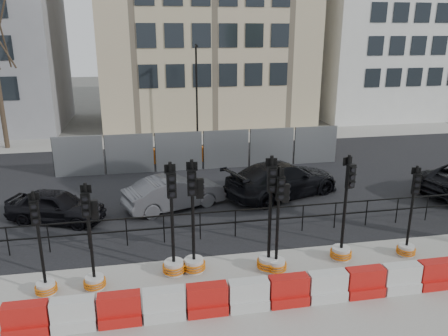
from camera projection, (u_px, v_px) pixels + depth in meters
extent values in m
plane|color=#51514C|center=(243.00, 254.00, 13.77)|extent=(120.00, 120.00, 0.00)
cube|color=gray|center=(270.00, 310.00, 10.96)|extent=(40.00, 6.00, 0.02)
cube|color=black|center=(209.00, 182.00, 20.33)|extent=(40.00, 14.00, 0.03)
cube|color=gray|center=(188.00, 138.00, 28.78)|extent=(40.00, 4.00, 0.02)
cube|color=silver|center=(388.00, 15.00, 35.04)|extent=(12.00, 9.00, 16.00)
cylinder|color=black|center=(8.00, 242.00, 13.47)|extent=(0.04, 0.04, 1.00)
cylinder|color=black|center=(49.00, 239.00, 13.68)|extent=(0.04, 0.04, 1.00)
cylinder|color=black|center=(88.00, 235.00, 13.90)|extent=(0.04, 0.04, 1.00)
cylinder|color=black|center=(127.00, 232.00, 14.11)|extent=(0.04, 0.04, 1.00)
cylinder|color=black|center=(164.00, 229.00, 14.32)|extent=(0.04, 0.04, 1.00)
cylinder|color=black|center=(200.00, 226.00, 14.54)|extent=(0.04, 0.04, 1.00)
cylinder|color=black|center=(235.00, 224.00, 14.75)|extent=(0.04, 0.04, 1.00)
cylinder|color=black|center=(269.00, 221.00, 14.96)|extent=(0.04, 0.04, 1.00)
cylinder|color=black|center=(303.00, 218.00, 15.18)|extent=(0.04, 0.04, 1.00)
cylinder|color=black|center=(335.00, 216.00, 15.39)|extent=(0.04, 0.04, 1.00)
cylinder|color=black|center=(366.00, 213.00, 15.60)|extent=(0.04, 0.04, 1.00)
cylinder|color=black|center=(397.00, 211.00, 15.82)|extent=(0.04, 0.04, 1.00)
cylinder|color=black|center=(427.00, 208.00, 16.03)|extent=(0.04, 0.04, 1.00)
cube|color=black|center=(235.00, 211.00, 14.61)|extent=(18.00, 0.04, 0.04)
cube|color=black|center=(235.00, 222.00, 14.73)|extent=(18.00, 0.04, 0.04)
cube|color=gray|center=(79.00, 157.00, 20.85)|extent=(2.30, 0.05, 2.00)
cylinder|color=black|center=(53.00, 158.00, 20.65)|extent=(0.05, 0.05, 2.00)
cube|color=gray|center=(130.00, 154.00, 21.28)|extent=(2.30, 0.05, 2.00)
cylinder|color=black|center=(105.00, 155.00, 21.07)|extent=(0.05, 0.05, 2.00)
cube|color=gray|center=(179.00, 152.00, 21.70)|extent=(2.30, 0.05, 2.00)
cylinder|color=black|center=(156.00, 153.00, 21.50)|extent=(0.05, 0.05, 2.00)
cube|color=gray|center=(226.00, 149.00, 22.13)|extent=(2.30, 0.05, 2.00)
cylinder|color=black|center=(204.00, 151.00, 21.92)|extent=(0.05, 0.05, 2.00)
cube|color=gray|center=(272.00, 147.00, 22.56)|extent=(2.30, 0.05, 2.00)
cylinder|color=black|center=(250.00, 148.00, 22.35)|extent=(0.05, 0.05, 2.00)
cube|color=gray|center=(316.00, 145.00, 22.98)|extent=(2.30, 0.05, 2.00)
cylinder|color=black|center=(295.00, 146.00, 22.78)|extent=(0.05, 0.05, 2.00)
cube|color=orange|center=(123.00, 158.00, 22.79)|extent=(1.00, 0.40, 0.80)
cube|color=orange|center=(162.00, 156.00, 23.15)|extent=(1.00, 0.40, 0.80)
cube|color=orange|center=(199.00, 154.00, 23.50)|extent=(1.00, 0.40, 0.80)
cube|color=orange|center=(235.00, 152.00, 23.86)|extent=(1.00, 0.40, 0.80)
cube|color=orange|center=(270.00, 151.00, 24.21)|extent=(1.00, 0.40, 0.80)
cube|color=orange|center=(305.00, 149.00, 24.57)|extent=(1.00, 0.40, 0.80)
cylinder|color=black|center=(197.00, 94.00, 27.04)|extent=(0.12, 0.12, 6.00)
cube|color=black|center=(196.00, 46.00, 25.94)|extent=(0.12, 0.50, 0.12)
cylinder|color=#473828|center=(0.00, 96.00, 25.42)|extent=(0.28, 0.28, 6.30)
cube|color=red|center=(28.00, 328.00, 10.08)|extent=(1.00, 0.50, 0.30)
cube|color=red|center=(25.00, 314.00, 9.96)|extent=(1.00, 0.35, 0.50)
cube|color=silver|center=(75.00, 323.00, 10.26)|extent=(1.00, 0.50, 0.30)
cube|color=silver|center=(73.00, 308.00, 10.14)|extent=(1.00, 0.35, 0.50)
cube|color=red|center=(121.00, 318.00, 10.45)|extent=(1.00, 0.50, 0.30)
cube|color=red|center=(119.00, 303.00, 10.33)|extent=(1.00, 0.35, 0.50)
cube|color=silver|center=(165.00, 313.00, 10.64)|extent=(1.00, 0.50, 0.30)
cube|color=silver|center=(164.00, 299.00, 10.52)|extent=(1.00, 0.35, 0.50)
cube|color=red|center=(207.00, 308.00, 10.82)|extent=(1.00, 0.50, 0.30)
cube|color=red|center=(207.00, 294.00, 10.70)|extent=(1.00, 0.35, 0.50)
cube|color=silver|center=(248.00, 303.00, 11.01)|extent=(1.00, 0.50, 0.30)
cube|color=silver|center=(248.00, 289.00, 10.89)|extent=(1.00, 0.35, 0.50)
cube|color=red|center=(288.00, 299.00, 11.20)|extent=(1.00, 0.50, 0.30)
cube|color=red|center=(289.00, 285.00, 11.08)|extent=(1.00, 0.35, 0.50)
cube|color=silver|center=(326.00, 294.00, 11.38)|extent=(1.00, 0.50, 0.30)
cube|color=silver|center=(327.00, 281.00, 11.26)|extent=(1.00, 0.35, 0.50)
cube|color=red|center=(364.00, 290.00, 11.57)|extent=(1.00, 0.50, 0.30)
cube|color=red|center=(365.00, 277.00, 11.45)|extent=(1.00, 0.35, 0.50)
cube|color=silver|center=(400.00, 286.00, 11.75)|extent=(1.00, 0.50, 0.30)
cube|color=silver|center=(401.00, 273.00, 11.64)|extent=(1.00, 0.35, 0.50)
cube|color=red|center=(434.00, 282.00, 11.94)|extent=(1.00, 0.50, 0.30)
cube|color=red|center=(437.00, 269.00, 11.82)|extent=(1.00, 0.35, 0.50)
cylinder|color=silver|center=(46.00, 288.00, 11.61)|extent=(0.48, 0.48, 0.36)
torus|color=#CD600B|center=(47.00, 291.00, 11.63)|extent=(0.58, 0.58, 0.04)
torus|color=#CD600B|center=(46.00, 288.00, 11.61)|extent=(0.58, 0.58, 0.04)
torus|color=#CD600B|center=(46.00, 286.00, 11.58)|extent=(0.58, 0.58, 0.04)
cylinder|color=black|center=(39.00, 240.00, 11.18)|extent=(0.08, 0.08, 2.67)
cube|color=black|center=(35.00, 213.00, 10.85)|extent=(0.23, 0.15, 0.62)
cylinder|color=black|center=(36.00, 221.00, 10.84)|extent=(0.14, 0.06, 0.13)
cylinder|color=black|center=(35.00, 214.00, 10.78)|extent=(0.14, 0.06, 0.13)
cylinder|color=black|center=(34.00, 206.00, 10.72)|extent=(0.14, 0.06, 0.13)
cube|color=black|center=(34.00, 197.00, 10.89)|extent=(0.27, 0.05, 0.21)
cylinder|color=silver|center=(95.00, 283.00, 11.85)|extent=(0.50, 0.50, 0.37)
torus|color=#CD600B|center=(95.00, 285.00, 11.88)|extent=(0.60, 0.60, 0.05)
torus|color=#CD600B|center=(95.00, 283.00, 11.85)|extent=(0.60, 0.60, 0.05)
torus|color=#CD600B|center=(95.00, 280.00, 11.83)|extent=(0.60, 0.60, 0.05)
cylinder|color=black|center=(90.00, 233.00, 11.41)|extent=(0.08, 0.08, 2.78)
cube|color=black|center=(86.00, 205.00, 11.06)|extent=(0.23, 0.14, 0.65)
cylinder|color=black|center=(86.00, 213.00, 11.05)|extent=(0.14, 0.05, 0.14)
cylinder|color=black|center=(86.00, 206.00, 10.99)|extent=(0.14, 0.05, 0.14)
cylinder|color=black|center=(85.00, 198.00, 10.93)|extent=(0.14, 0.05, 0.14)
cube|color=black|center=(86.00, 189.00, 11.10)|extent=(0.28, 0.04, 0.22)
cube|color=black|center=(95.00, 210.00, 11.24)|extent=(0.19, 0.13, 0.51)
cylinder|color=silver|center=(174.00, 268.00, 12.57)|extent=(0.55, 0.55, 0.41)
torus|color=#CD600B|center=(174.00, 270.00, 12.59)|extent=(0.67, 0.67, 0.05)
torus|color=#CD600B|center=(174.00, 268.00, 12.57)|extent=(0.67, 0.67, 0.05)
torus|color=#CD600B|center=(174.00, 265.00, 12.55)|extent=(0.67, 0.67, 0.05)
cylinder|color=black|center=(172.00, 215.00, 12.08)|extent=(0.09, 0.09, 3.07)
cube|color=black|center=(171.00, 185.00, 11.69)|extent=(0.26, 0.16, 0.72)
cylinder|color=black|center=(172.00, 194.00, 11.69)|extent=(0.16, 0.06, 0.15)
cylinder|color=black|center=(172.00, 186.00, 11.62)|extent=(0.16, 0.06, 0.15)
cylinder|color=black|center=(172.00, 178.00, 11.55)|extent=(0.16, 0.06, 0.15)
cube|color=black|center=(170.00, 169.00, 11.74)|extent=(0.31, 0.06, 0.25)
cylinder|color=silver|center=(194.00, 265.00, 12.70)|extent=(0.56, 0.56, 0.41)
torus|color=#CD600B|center=(194.00, 268.00, 12.72)|extent=(0.67, 0.67, 0.05)
torus|color=#CD600B|center=(194.00, 265.00, 12.70)|extent=(0.67, 0.67, 0.05)
torus|color=#CD600B|center=(194.00, 263.00, 12.67)|extent=(0.67, 0.67, 0.05)
cylinder|color=black|center=(193.00, 213.00, 12.20)|extent=(0.09, 0.09, 3.10)
cube|color=black|center=(192.00, 183.00, 11.81)|extent=(0.27, 0.18, 0.72)
cylinder|color=black|center=(192.00, 192.00, 11.80)|extent=(0.16, 0.07, 0.15)
cylinder|color=black|center=(192.00, 184.00, 11.73)|extent=(0.16, 0.07, 0.15)
cylinder|color=black|center=(192.00, 176.00, 11.66)|extent=(0.16, 0.07, 0.15)
cube|color=black|center=(192.00, 166.00, 11.86)|extent=(0.31, 0.08, 0.25)
cube|color=black|center=(200.00, 188.00, 12.00)|extent=(0.22, 0.16, 0.57)
cylinder|color=silver|center=(268.00, 263.00, 12.79)|extent=(0.57, 0.57, 0.42)
torus|color=#CD600B|center=(268.00, 266.00, 12.81)|extent=(0.69, 0.69, 0.05)
torus|color=#CD600B|center=(268.00, 263.00, 12.79)|extent=(0.69, 0.69, 0.05)
torus|color=#CD600B|center=(268.00, 261.00, 12.76)|extent=(0.69, 0.69, 0.05)
cylinder|color=black|center=(270.00, 210.00, 12.28)|extent=(0.10, 0.10, 3.17)
cube|color=black|center=(272.00, 179.00, 11.88)|extent=(0.27, 0.17, 0.74)
cylinder|color=black|center=(272.00, 189.00, 11.87)|extent=(0.16, 0.07, 0.16)
cylinder|color=black|center=(273.00, 180.00, 11.80)|extent=(0.16, 0.07, 0.16)
cylinder|color=black|center=(273.00, 172.00, 11.73)|extent=(0.16, 0.07, 0.16)
cube|color=black|center=(271.00, 163.00, 11.94)|extent=(0.32, 0.06, 0.25)
cylinder|color=silver|center=(276.00, 266.00, 12.69)|extent=(0.53, 0.53, 0.39)
torus|color=#CD600B|center=(276.00, 268.00, 12.71)|extent=(0.63, 0.63, 0.05)
torus|color=#CD600B|center=(276.00, 266.00, 12.69)|extent=(0.63, 0.63, 0.05)
torus|color=#CD600B|center=(276.00, 263.00, 12.67)|extent=(0.63, 0.63, 0.05)
cylinder|color=black|center=(278.00, 216.00, 12.23)|extent=(0.09, 0.09, 2.92)
cube|color=black|center=(280.00, 188.00, 11.86)|extent=(0.24, 0.14, 0.68)
cylinder|color=black|center=(281.00, 197.00, 11.85)|extent=(0.15, 0.05, 0.15)
cylinder|color=black|center=(281.00, 189.00, 11.78)|extent=(0.15, 0.05, 0.15)
cylinder|color=black|center=(281.00, 182.00, 11.72)|extent=(0.15, 0.05, 0.15)
cube|color=black|center=(279.00, 173.00, 11.91)|extent=(0.29, 0.03, 0.23)
cube|color=black|center=(286.00, 193.00, 12.06)|extent=(0.20, 0.13, 0.54)
cylinder|color=silver|center=(341.00, 253.00, 13.38)|extent=(0.55, 0.55, 0.41)
torus|color=#CD600B|center=(341.00, 256.00, 13.40)|extent=(0.66, 0.66, 0.05)
torus|color=#CD600B|center=(341.00, 253.00, 13.38)|extent=(0.66, 0.66, 0.05)
torus|color=#CD600B|center=(341.00, 251.00, 13.35)|extent=(0.66, 0.66, 0.05)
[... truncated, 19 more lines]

